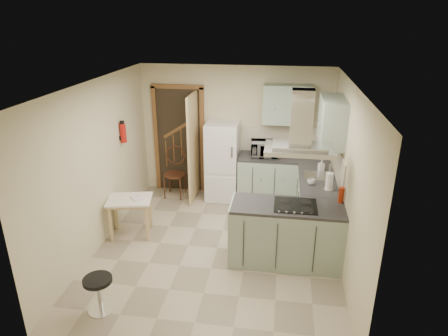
% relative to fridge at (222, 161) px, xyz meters
% --- Properties ---
extents(floor, '(4.20, 4.20, 0.00)m').
position_rel_fridge_xyz_m(floor, '(0.20, -1.80, -0.75)').
color(floor, '#B3A48B').
rests_on(floor, ground).
extents(ceiling, '(4.20, 4.20, 0.00)m').
position_rel_fridge_xyz_m(ceiling, '(0.20, -1.80, 1.75)').
color(ceiling, silver).
rests_on(ceiling, back_wall).
extents(back_wall, '(3.60, 0.00, 3.60)m').
position_rel_fridge_xyz_m(back_wall, '(0.20, 0.30, 0.50)').
color(back_wall, beige).
rests_on(back_wall, floor).
extents(left_wall, '(0.00, 4.20, 4.20)m').
position_rel_fridge_xyz_m(left_wall, '(-1.60, -1.80, 0.50)').
color(left_wall, beige).
rests_on(left_wall, floor).
extents(right_wall, '(0.00, 4.20, 4.20)m').
position_rel_fridge_xyz_m(right_wall, '(2.00, -1.80, 0.50)').
color(right_wall, beige).
rests_on(right_wall, floor).
extents(doorway, '(1.10, 0.12, 2.10)m').
position_rel_fridge_xyz_m(doorway, '(-0.90, 0.27, 0.30)').
color(doorway, brown).
rests_on(doorway, floor).
extents(fridge, '(0.60, 0.60, 1.50)m').
position_rel_fridge_xyz_m(fridge, '(0.00, 0.00, 0.00)').
color(fridge, white).
rests_on(fridge, floor).
extents(counter_back, '(1.08, 0.60, 0.90)m').
position_rel_fridge_xyz_m(counter_back, '(0.86, 0.00, -0.30)').
color(counter_back, '#9EB2A0').
rests_on(counter_back, floor).
extents(counter_right, '(0.60, 1.95, 0.90)m').
position_rel_fridge_xyz_m(counter_right, '(1.70, -0.68, -0.30)').
color(counter_right, '#9EB2A0').
rests_on(counter_right, floor).
extents(splashback, '(1.68, 0.02, 0.50)m').
position_rel_fridge_xyz_m(splashback, '(1.16, 0.29, 0.40)').
color(splashback, beige).
rests_on(splashback, counter_back).
extents(wall_cabinet_back, '(0.85, 0.35, 0.70)m').
position_rel_fridge_xyz_m(wall_cabinet_back, '(1.15, 0.12, 1.10)').
color(wall_cabinet_back, '#9EB2A0').
rests_on(wall_cabinet_back, back_wall).
extents(wall_cabinet_right, '(0.35, 0.90, 0.70)m').
position_rel_fridge_xyz_m(wall_cabinet_right, '(1.82, -0.95, 1.10)').
color(wall_cabinet_right, '#9EB2A0').
rests_on(wall_cabinet_right, right_wall).
extents(peninsula, '(1.55, 0.65, 0.90)m').
position_rel_fridge_xyz_m(peninsula, '(1.22, -1.98, -0.30)').
color(peninsula, '#9EB2A0').
rests_on(peninsula, floor).
extents(hob, '(0.58, 0.50, 0.01)m').
position_rel_fridge_xyz_m(hob, '(1.32, -1.98, 0.16)').
color(hob, black).
rests_on(hob, peninsula).
extents(extractor_hood, '(0.90, 0.55, 0.10)m').
position_rel_fridge_xyz_m(extractor_hood, '(1.32, -1.98, 0.97)').
color(extractor_hood, silver).
rests_on(extractor_hood, ceiling).
extents(sink, '(0.45, 0.40, 0.01)m').
position_rel_fridge_xyz_m(sink, '(1.70, -0.85, 0.16)').
color(sink, silver).
rests_on(sink, counter_right).
extents(fire_extinguisher, '(0.10, 0.10, 0.32)m').
position_rel_fridge_xyz_m(fire_extinguisher, '(-1.54, -0.90, 0.75)').
color(fire_extinguisher, '#B2140F').
rests_on(fire_extinguisher, left_wall).
extents(drop_leaf_table, '(0.77, 0.64, 0.64)m').
position_rel_fridge_xyz_m(drop_leaf_table, '(-1.24, -1.61, -0.43)').
color(drop_leaf_table, tan).
rests_on(drop_leaf_table, floor).
extents(bentwood_chair, '(0.42, 0.42, 0.90)m').
position_rel_fridge_xyz_m(bentwood_chair, '(-0.93, -0.08, -0.30)').
color(bentwood_chair, '#472A17').
rests_on(bentwood_chair, floor).
extents(stool, '(0.42, 0.42, 0.46)m').
position_rel_fridge_xyz_m(stool, '(-0.97, -3.36, -0.52)').
color(stool, black).
rests_on(stool, floor).
extents(microwave, '(0.55, 0.40, 0.29)m').
position_rel_fridge_xyz_m(microwave, '(0.80, -0.01, 0.29)').
color(microwave, black).
rests_on(microwave, counter_back).
extents(kettle, '(0.17, 0.17, 0.19)m').
position_rel_fridge_xyz_m(kettle, '(1.27, 0.07, 0.25)').
color(kettle, silver).
rests_on(kettle, counter_back).
extents(cereal_box, '(0.08, 0.18, 0.27)m').
position_rel_fridge_xyz_m(cereal_box, '(1.13, 0.10, 0.29)').
color(cereal_box, orange).
rests_on(cereal_box, counter_back).
extents(soap_bottle, '(0.11, 0.11, 0.19)m').
position_rel_fridge_xyz_m(soap_bottle, '(1.77, -0.60, 0.25)').
color(soap_bottle, silver).
rests_on(soap_bottle, counter_right).
extents(paper_towel, '(0.13, 0.13, 0.28)m').
position_rel_fridge_xyz_m(paper_towel, '(1.82, -1.36, 0.29)').
color(paper_towel, white).
rests_on(paper_towel, counter_right).
extents(cup, '(0.12, 0.12, 0.09)m').
position_rel_fridge_xyz_m(cup, '(1.57, -1.21, 0.19)').
color(cup, white).
rests_on(cup, counter_right).
extents(red_bottle, '(0.08, 0.08, 0.22)m').
position_rel_fridge_xyz_m(red_bottle, '(1.95, -1.78, 0.26)').
color(red_bottle, '#A0280D').
rests_on(red_bottle, peninsula).
extents(book, '(0.25, 0.25, 0.09)m').
position_rel_fridge_xyz_m(book, '(-1.18, -1.63, -0.06)').
color(book, '#9E3449').
rests_on(book, drop_leaf_table).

